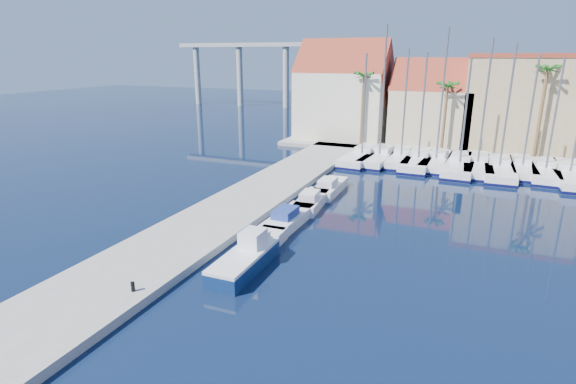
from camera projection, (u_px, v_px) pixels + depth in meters
name	position (u px, v px, depth m)	size (l,w,h in m)	color
ground	(251.00, 340.00, 19.42)	(260.00, 260.00, 0.00)	black
quay_west	(229.00, 211.00, 34.60)	(6.00, 77.00, 0.50)	gray
shore_north	(494.00, 149.00, 57.73)	(54.00, 16.00, 0.50)	gray
bollard	(133.00, 287.00, 22.37)	(0.20, 0.20, 0.50)	black
fishing_boat	(246.00, 258.00, 25.68)	(1.99, 5.74, 2.00)	#0D2450
motorboat_west_0	(259.00, 245.00, 27.79)	(1.94, 5.47, 1.40)	white
motorboat_west_1	(288.00, 218.00, 32.44)	(2.02, 6.02, 1.40)	white
motorboat_west_2	(311.00, 201.00, 36.35)	(2.30, 5.78, 1.40)	white
motorboat_west_3	(329.00, 187.00, 40.02)	(1.98, 5.90, 1.40)	white
sailboat_0	(363.00, 156.00, 52.12)	(3.58, 10.95, 11.98)	white
sailboat_1	(381.00, 156.00, 51.83)	(3.43, 10.68, 14.94)	white
sailboat_2	(402.00, 158.00, 51.10)	(2.83, 9.49, 12.48)	white
sailboat_3	(419.00, 160.00, 50.10)	(3.04, 10.94, 12.09)	white
sailboat_4	(437.00, 160.00, 49.66)	(3.20, 9.74, 14.54)	white
sailboat_5	(460.00, 165.00, 47.91)	(3.20, 11.02, 11.51)	white
sailboat_6	(477.00, 165.00, 47.92)	(3.35, 11.00, 13.42)	white
sailboat_7	(499.00, 168.00, 46.44)	(3.14, 11.04, 12.93)	white
sailboat_8	(522.00, 167.00, 46.71)	(2.75, 9.08, 11.92)	white
sailboat_9	(545.00, 171.00, 45.33)	(3.10, 9.88, 11.57)	white
sailboat_10	(568.00, 174.00, 44.29)	(3.70, 11.94, 13.46)	white
building_0	(344.00, 94.00, 62.56)	(12.30, 9.00, 13.50)	beige
building_1	(432.00, 107.00, 58.40)	(10.30, 8.00, 11.00)	#CDB890
building_2	(527.00, 102.00, 54.84)	(14.20, 10.20, 11.50)	tan
palm_0	(364.00, 78.00, 55.91)	(2.60, 2.60, 10.15)	brown
palm_1	(448.00, 88.00, 52.42)	(2.60, 2.60, 9.15)	brown
palm_2	(547.00, 72.00, 48.09)	(2.60, 2.60, 11.15)	brown
viaduct	(266.00, 62.00, 103.19)	(48.00, 2.20, 14.45)	#9E9E99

